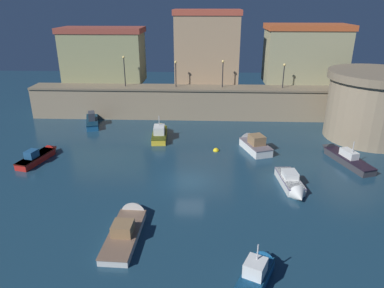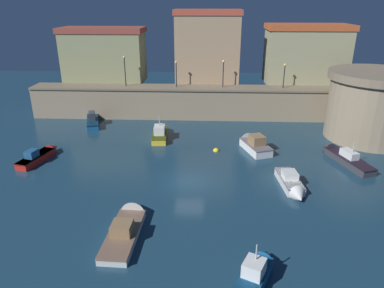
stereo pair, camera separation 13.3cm
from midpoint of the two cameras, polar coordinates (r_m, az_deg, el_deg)
The scene contains 17 objects.
ground_plane at distance 30.34m, azimuth -0.52°, elevation -6.14°, with size 99.86×99.86×0.00m, color #19384C.
quay_wall at distance 46.51m, azimuth 0.61°, elevation 6.75°, with size 42.67×3.27×4.07m.
old_town_backdrop at distance 49.33m, azimuth 2.69°, elevation 14.57°, with size 38.22×5.76×9.48m.
fortress_tower at distance 43.63m, azimuth 27.05°, elevation 5.61°, with size 10.34×10.34×7.41m.
quay_lamp_0 at distance 46.71m, azimuth -10.94°, elevation 12.13°, with size 0.32×0.32×3.84m.
quay_lamp_1 at distance 45.73m, azimuth -2.72°, elevation 11.88°, with size 0.32×0.32×3.27m.
quay_lamp_2 at distance 45.58m, azimuth 4.90°, elevation 11.89°, with size 0.32×0.32×3.41m.
quay_lamp_3 at distance 46.57m, azimuth 14.49°, elevation 11.23°, with size 0.32×0.32×3.04m.
moored_boat_0 at distance 37.31m, azimuth 9.63°, elevation 0.10°, with size 3.39×5.39×2.21m.
moored_boat_1 at distance 40.31m, azimuth -5.29°, elevation 1.93°, with size 1.88×5.79×2.99m.
moored_boat_2 at distance 24.93m, azimuth -10.34°, elevation -12.49°, with size 2.06×6.77×1.88m.
moored_boat_3 at distance 30.20m, azimuth 15.67°, elevation -6.24°, with size 1.86×5.25×1.56m.
moored_boat_4 at distance 37.09m, azimuth 22.98°, elevation -1.79°, with size 3.47×7.14×2.69m.
moored_boat_5 at distance 37.43m, azimuth -23.33°, elevation -1.67°, with size 2.47×5.59×1.62m.
moored_boat_6 at distance 46.39m, azimuth -15.84°, elevation 3.85°, with size 3.15×6.46×1.98m.
moored_boat_7 at distance 21.09m, azimuth 10.37°, elevation -19.29°, with size 2.90×4.26×2.73m.
mooring_buoy_0 at distance 36.51m, azimuth 3.78°, elevation -1.11°, with size 0.62×0.62×0.62m, color yellow.
Camera 1 is at (1.33, -26.70, 14.34)m, focal length 33.16 mm.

